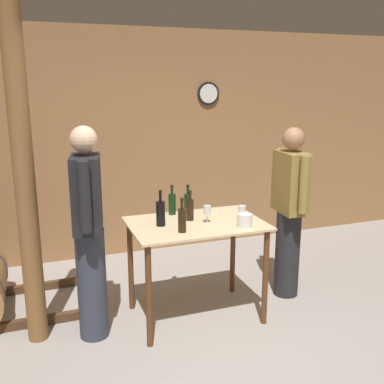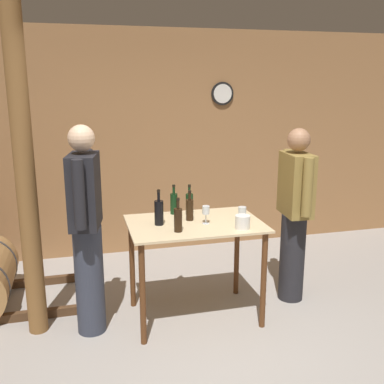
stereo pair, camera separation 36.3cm
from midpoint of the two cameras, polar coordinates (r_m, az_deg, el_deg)
ground_plane at (r=3.68m, az=7.81°, el=-20.79°), size 14.00×14.00×0.00m
back_wall at (r=5.52m, az=-1.81°, el=6.18°), size 8.40×0.08×2.70m
tasting_table at (r=3.96m, az=3.00°, el=-6.07°), size 1.16×0.78×0.89m
wooden_post at (r=3.73m, az=-17.84°, el=1.79°), size 0.16×0.16×2.70m
wine_bottle_far_left at (r=3.82m, az=-1.52°, el=-2.57°), size 0.08×0.08×0.31m
wine_bottle_left at (r=3.64m, az=1.07°, el=-3.48°), size 0.07×0.07×0.29m
wine_bottle_center at (r=4.13m, az=0.19°, el=-1.40°), size 0.07×0.07×0.28m
wine_bottle_right at (r=3.94m, az=2.34°, el=-2.19°), size 0.07×0.07×0.27m
wine_bottle_far_right at (r=4.11m, az=2.19°, el=-1.46°), size 0.07×0.07×0.28m
wine_glass_near_left at (r=3.85m, az=4.48°, el=-2.42°), size 0.06×0.06×0.16m
wine_glass_near_center at (r=3.99m, az=9.00°, el=-2.39°), size 0.07×0.07×0.12m
ice_bucket at (r=3.78m, az=9.19°, el=-3.81°), size 0.13×0.13×0.11m
person_host at (r=3.72m, az=-10.56°, el=-4.40°), size 0.29×0.58×1.76m
person_visitor_with_scarf at (r=4.39m, az=15.24°, el=-2.49°), size 0.25×0.59×1.68m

